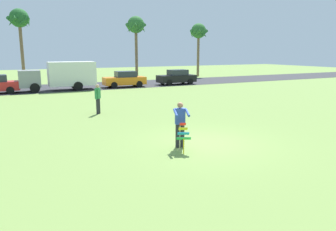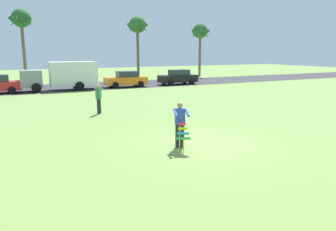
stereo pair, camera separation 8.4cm
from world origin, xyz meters
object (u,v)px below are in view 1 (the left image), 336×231
at_px(person_kite_flyer, 180,123).
at_px(parked_car_orange, 125,79).
at_px(palm_tree_right_near, 19,21).
at_px(palm_tree_far_left, 199,33).
at_px(parked_truck_grey_van, 63,75).
at_px(parked_car_black, 177,77).
at_px(person_walker_near, 98,98).
at_px(kite_held, 183,134).
at_px(palm_tree_centre_far, 136,27).

relative_size(person_kite_flyer, parked_car_orange, 0.41).
bearing_deg(parked_car_orange, palm_tree_right_near, 130.33).
bearing_deg(palm_tree_far_left, parked_truck_grey_van, -156.26).
xyz_separation_m(parked_car_black, palm_tree_right_near, (-14.76, 10.33, 6.16)).
bearing_deg(parked_truck_grey_van, person_walker_near, -90.67).
xyz_separation_m(kite_held, parked_truck_grey_van, (-0.64, 21.53, 0.73)).
height_order(parked_truck_grey_van, palm_tree_centre_far, palm_tree_centre_far).
bearing_deg(person_kite_flyer, person_walker_near, 97.05).
relative_size(parked_car_black, palm_tree_far_left, 0.57).
bearing_deg(person_kite_flyer, parked_truck_grey_van, 92.30).
bearing_deg(palm_tree_right_near, person_walker_near, -83.62).
bearing_deg(palm_tree_far_left, palm_tree_right_near, 176.61).
bearing_deg(kite_held, palm_tree_right_near, 96.07).
height_order(parked_car_black, palm_tree_right_near, palm_tree_right_near).
xyz_separation_m(kite_held, parked_car_orange, (5.38, 21.52, 0.10)).
bearing_deg(palm_tree_centre_far, parked_car_black, -78.88).
height_order(kite_held, parked_car_orange, parked_car_orange).
relative_size(person_kite_flyer, person_walker_near, 1.00).
bearing_deg(palm_tree_right_near, parked_car_black, -34.98).
relative_size(person_kite_flyer, palm_tree_centre_far, 0.22).
relative_size(parked_truck_grey_van, palm_tree_centre_far, 0.86).
xyz_separation_m(palm_tree_right_near, palm_tree_far_left, (23.11, -1.37, -0.80)).
relative_size(palm_tree_right_near, person_walker_near, 4.82).
relative_size(kite_held, parked_truck_grey_van, 0.15).
relative_size(kite_held, parked_car_black, 0.25).
bearing_deg(person_kite_flyer, palm_tree_centre_far, 71.58).
bearing_deg(palm_tree_far_left, person_walker_near, -133.17).
relative_size(palm_tree_right_near, palm_tree_centre_far, 1.06).
bearing_deg(parked_truck_grey_van, palm_tree_far_left, 23.74).
xyz_separation_m(parked_truck_grey_van, palm_tree_right_near, (-2.75, 10.33, 5.52)).
distance_m(parked_car_orange, parked_car_black, 5.99).
bearing_deg(palm_tree_centre_far, palm_tree_far_left, 5.90).
xyz_separation_m(parked_car_black, person_walker_near, (-12.16, -12.91, 0.16)).
height_order(parked_car_orange, parked_car_black, same).
distance_m(parked_truck_grey_van, palm_tree_far_left, 22.74).
bearing_deg(parked_truck_grey_van, kite_held, -88.30).
bearing_deg(parked_car_orange, parked_car_black, 0.02).
height_order(parked_car_orange, person_walker_near, person_walker_near).
relative_size(kite_held, person_walker_near, 0.60).
bearing_deg(parked_car_orange, parked_truck_grey_van, 179.98).
relative_size(parked_car_black, palm_tree_right_near, 0.51).
distance_m(kite_held, parked_car_black, 24.35).
relative_size(parked_car_orange, person_walker_near, 2.46).
bearing_deg(palm_tree_far_left, parked_car_black, -132.99).
xyz_separation_m(kite_held, person_walker_near, (-0.79, 8.62, 0.26)).
bearing_deg(parked_car_black, palm_tree_right_near, 145.02).
xyz_separation_m(parked_car_orange, palm_tree_far_left, (14.34, 8.96, 5.35)).
distance_m(parked_truck_grey_van, palm_tree_centre_far, 14.09).
height_order(person_kite_flyer, kite_held, person_kite_flyer).
distance_m(palm_tree_right_near, palm_tree_far_left, 23.17).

